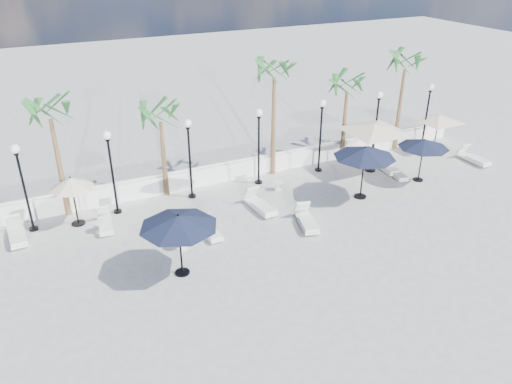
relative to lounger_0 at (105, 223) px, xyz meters
name	(u,v)px	position (x,y,z in m)	size (l,w,h in m)	color
ground	(330,247)	(7.74, -5.39, -0.22)	(100.00, 100.00, 0.00)	gray
balustrade	(250,167)	(7.74, 2.11, 0.25)	(26.00, 0.30, 1.01)	white
lamppost_0	(21,176)	(-2.76, 1.11, 2.27)	(0.36, 0.36, 3.84)	black
lamppost_1	(111,161)	(0.74, 1.11, 2.27)	(0.36, 0.36, 3.84)	black
lamppost_2	(189,148)	(4.24, 1.11, 2.27)	(0.36, 0.36, 3.84)	black
lamppost_3	(259,136)	(7.74, 1.11, 2.27)	(0.36, 0.36, 3.84)	black
lamppost_4	(321,126)	(11.24, 1.11, 2.27)	(0.36, 0.36, 3.84)	black
lamppost_5	(377,116)	(14.74, 1.11, 2.27)	(0.36, 0.36, 3.84)	black
lamppost_6	(428,108)	(18.24, 1.11, 2.27)	(0.36, 0.36, 3.84)	black
palm_0	(50,116)	(-1.26, 1.91, 4.31)	(2.60, 2.60, 5.50)	brown
palm_1	(160,119)	(3.24, 1.91, 3.53)	(2.60, 2.60, 4.70)	brown
palm_2	(274,75)	(8.94, 1.91, 4.89)	(2.60, 2.60, 6.10)	brown
palm_3	(347,89)	(13.24, 1.91, 3.73)	(2.60, 2.60, 4.90)	brown
palm_4	(405,67)	(16.94, 1.91, 4.51)	(2.60, 2.60, 5.70)	brown
lounger_0	(105,223)	(0.00, 0.00, 0.00)	(0.77, 1.82, 0.66)	white
lounger_1	(17,234)	(-3.41, 0.62, 0.02)	(0.75, 1.98, 0.73)	white
lounger_2	(209,230)	(3.77, -2.43, -0.01)	(0.64, 1.71, 0.63)	white
lounger_3	(260,205)	(6.60, -1.40, 0.03)	(0.85, 2.08, 0.76)	white
lounger_4	(307,220)	(7.78, -3.50, 0.02)	(1.11, 2.04, 0.73)	white
lounger_5	(385,166)	(14.47, -0.34, 0.02)	(0.84, 1.99, 0.73)	white
lounger_6	(396,173)	(14.46, -1.25, -0.02)	(0.83, 1.68, 0.60)	white
lounger_7	(474,158)	(19.50, -1.56, 0.02)	(0.69, 1.96, 0.73)	white
side_table_0	(99,226)	(-0.28, -0.27, 0.05)	(0.47, 0.47, 0.46)	white
side_table_1	(182,241)	(2.43, -2.92, 0.12)	(0.58, 0.58, 0.56)	white
side_table_2	(278,185)	(8.26, 0.01, 0.06)	(0.48, 0.48, 0.46)	white
parasol_navy_left	(178,221)	(1.93, -4.50, 1.96)	(2.81, 2.81, 2.48)	black
parasol_navy_mid	(365,153)	(11.42, -2.33, 2.04)	(2.87, 2.87, 2.58)	black
parasol_navy_right	(424,144)	(15.18, -2.07, 1.74)	(2.50, 2.50, 2.24)	black
parasol_cream_sq_a	(375,124)	(13.71, -0.05, 2.34)	(5.63, 5.63, 2.77)	black
parasol_cream_sq_b	(439,116)	(18.91, 0.81, 1.78)	(4.31, 4.31, 2.16)	black
parasol_cream_small	(71,184)	(-1.00, 0.81, 1.70)	(1.83, 1.83, 2.25)	black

